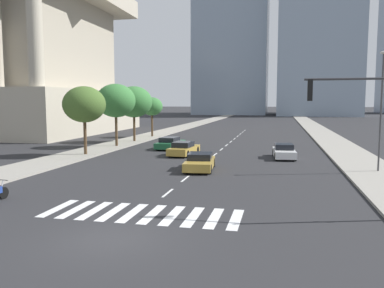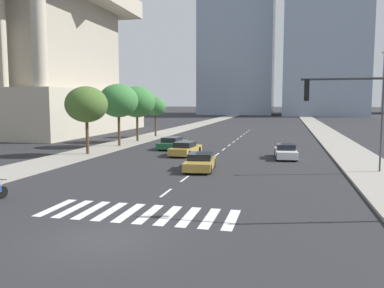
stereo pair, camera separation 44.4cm
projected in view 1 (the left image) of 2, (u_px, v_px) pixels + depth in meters
ground_plane at (111, 239)px, 14.00m from camera, size 800.00×800.00×0.00m
sidewalk_east at (342, 149)px, 40.54m from camera, size 4.00×260.00×0.15m
sidewalk_west at (121, 143)px, 45.71m from camera, size 4.00×260.00×0.15m
crosswalk_near at (142, 213)px, 17.19m from camera, size 8.55×3.00×0.01m
lane_divider_center at (227, 145)px, 44.38m from camera, size 0.14×50.00×0.01m
sedan_white_0 at (284, 152)px, 34.10m from camera, size 2.03×4.36×1.22m
sedan_green_1 at (170, 143)px, 40.88m from camera, size 2.20×4.76×1.23m
sedan_gold_2 at (200, 162)px, 28.22m from camera, size 2.24×4.54×1.19m
sedan_gold_3 at (184, 149)px, 36.00m from camera, size 2.13×4.69×1.25m
traffic_signal_near at (375, 115)px, 16.18m from camera, size 4.77×0.28×6.01m
street_lamp_east at (381, 103)px, 26.47m from camera, size 0.50×0.24×8.01m
street_tree_nearest at (84, 105)px, 35.19m from camera, size 3.79×3.79×6.07m
street_tree_second at (116, 101)px, 41.94m from camera, size 4.17×4.17×6.59m
street_tree_third at (134, 102)px, 47.16m from camera, size 4.35×4.35×6.54m
street_tree_fourth at (152, 107)px, 53.86m from camera, size 2.91×2.91×5.31m
war_memorial at (8, 10)px, 62.32m from camera, size 31.76×31.76×37.62m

